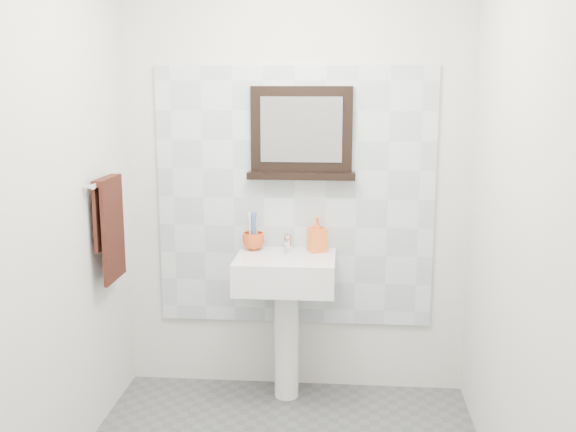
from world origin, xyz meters
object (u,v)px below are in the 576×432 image
object	(u,v)px
toothbrush_cup	(253,241)
framed_mirror	(302,135)
hand_towel	(110,221)
pedestal_sink	(286,287)
soap_dispenser	(317,234)

from	to	relation	value
toothbrush_cup	framed_mirror	world-z (taller)	framed_mirror
framed_mirror	hand_towel	world-z (taller)	framed_mirror
framed_mirror	toothbrush_cup	bearing A→B (deg)	-168.11
pedestal_sink	soap_dispenser	world-z (taller)	soap_dispenser
pedestal_sink	framed_mirror	xyz separation A→B (m)	(0.07, 0.19, 0.84)
pedestal_sink	toothbrush_cup	distance (m)	0.33
toothbrush_cup	framed_mirror	xyz separation A→B (m)	(0.27, 0.06, 0.60)
pedestal_sink	framed_mirror	size ratio (longest dim) A/B	1.57
pedestal_sink	soap_dispenser	distance (m)	0.35
pedestal_sink	toothbrush_cup	xyz separation A→B (m)	(-0.20, 0.13, 0.23)
soap_dispenser	framed_mirror	distance (m)	0.57
toothbrush_cup	soap_dispenser	xyz separation A→B (m)	(0.37, -0.01, 0.05)
pedestal_sink	toothbrush_cup	size ratio (longest dim) A/B	7.59
soap_dispenser	framed_mirror	world-z (taller)	framed_mirror
toothbrush_cup	framed_mirror	bearing A→B (deg)	11.89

